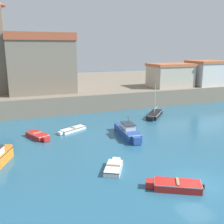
{
  "coord_description": "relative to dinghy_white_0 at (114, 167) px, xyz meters",
  "views": [
    {
      "loc": [
        -12.67,
        -14.78,
        10.17
      ],
      "look_at": [
        -0.75,
        16.52,
        2.0
      ],
      "focal_mm": 42.0,
      "sensor_mm": 36.0,
      "label": 1
    }
  ],
  "objects": [
    {
      "name": "ground_plane",
      "position": [
        5.17,
        -4.48,
        -0.25
      ],
      "size": [
        200.0,
        200.0,
        0.0
      ],
      "primitive_type": "plane",
      "color": "#28607F"
    },
    {
      "name": "quay_seawall",
      "position": [
        5.17,
        40.16,
        1.19
      ],
      "size": [
        120.0,
        40.0,
        2.88
      ],
      "primitive_type": "cube",
      "color": "gray",
      "rests_on": "ground"
    },
    {
      "name": "dinghy_white_0",
      "position": [
        0.0,
        0.0,
        0.0
      ],
      "size": [
        2.52,
        3.39,
        0.52
      ],
      "color": "white",
      "rests_on": "ground"
    },
    {
      "name": "motorboat_blue_2",
      "position": [
        4.77,
        7.73,
        0.36
      ],
      "size": [
        2.1,
        6.36,
        2.51
      ],
      "color": "#284C9E",
      "rests_on": "ground"
    },
    {
      "name": "sailboat_black_3",
      "position": [
        12.34,
        14.56,
        0.13
      ],
      "size": [
        4.59,
        4.84,
        5.01
      ],
      "color": "black",
      "rests_on": "ground"
    },
    {
      "name": "dinghy_white_4",
      "position": [
        -0.95,
        11.95,
        -0.02
      ],
      "size": [
        3.92,
        2.61,
        0.49
      ],
      "color": "white",
      "rests_on": "ground"
    },
    {
      "name": "dinghy_red_7",
      "position": [
        -5.28,
        10.84,
        0.07
      ],
      "size": [
        2.53,
        3.82,
        0.65
      ],
      "color": "red",
      "rests_on": "ground"
    },
    {
      "name": "dinghy_red_8",
      "position": [
        3.13,
        -4.57,
        0.08
      ],
      "size": [
        4.02,
        2.89,
        0.68
      ],
      "color": "red",
      "rests_on": "ground"
    },
    {
      "name": "church",
      "position": [
        -4.0,
        30.4,
        8.06
      ],
      "size": [
        15.58,
        16.15,
        15.79
      ],
      "color": "gray",
      "rests_on": "quay_seawall"
    },
    {
      "name": "harbor_shed_near_wharf",
      "position": [
        29.17,
        23.67,
        5.1
      ],
      "size": [
        6.62,
        6.02,
        4.9
      ],
      "color": "silver",
      "rests_on": "quay_seawall"
    },
    {
      "name": "harbor_shed_mid_row",
      "position": [
        21.17,
        24.37,
        4.88
      ],
      "size": [
        8.07,
        5.86,
        4.45
      ],
      "color": "#BCB29E",
      "rests_on": "quay_seawall"
    }
  ]
}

